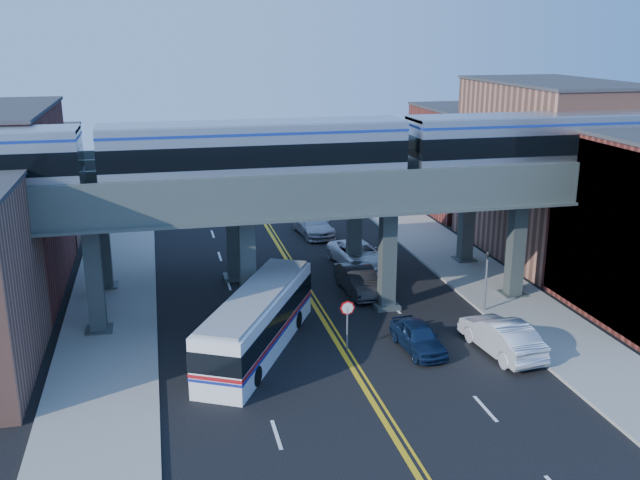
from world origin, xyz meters
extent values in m
plane|color=black|center=(0.00, 0.00, 0.00)|extent=(120.00, 120.00, 0.00)
cube|color=gray|center=(-11.50, 10.00, 0.08)|extent=(5.00, 70.00, 0.16)
cube|color=gray|center=(11.50, 10.00, 0.08)|extent=(5.00, 70.00, 0.16)
cube|color=#9E6551|center=(-18.50, 29.00, 4.00)|extent=(8.00, 10.00, 8.00)
cube|color=#9E6551|center=(18.50, 16.00, 6.00)|extent=(8.00, 14.00, 12.00)
cube|color=brown|center=(18.50, 29.00, 4.50)|extent=(8.00, 10.00, 9.00)
cube|color=teal|center=(14.55, 4.00, 4.75)|extent=(0.10, 9.50, 9.50)
cube|color=#38413F|center=(-12.00, 8.00, 3.00)|extent=(0.85, 0.85, 6.00)
cube|color=#38413F|center=(-4.00, 8.00, 3.00)|extent=(0.85, 0.85, 6.00)
cube|color=#38413F|center=(4.00, 8.00, 3.00)|extent=(0.85, 0.85, 6.00)
cube|color=#38413F|center=(12.00, 8.00, 3.00)|extent=(0.85, 0.85, 6.00)
cube|color=#4E5952|center=(0.00, 8.00, 6.70)|extent=(52.00, 3.60, 1.40)
cube|color=#38413F|center=(-12.00, 15.00, 3.00)|extent=(0.85, 0.85, 6.00)
cube|color=#38413F|center=(-4.00, 15.00, 3.00)|extent=(0.85, 0.85, 6.00)
cube|color=#38413F|center=(4.00, 15.00, 3.00)|extent=(0.85, 0.85, 6.00)
cube|color=#38413F|center=(12.00, 15.00, 3.00)|extent=(0.85, 0.85, 6.00)
cube|color=#4E5952|center=(0.00, 15.00, 6.70)|extent=(52.00, 3.60, 1.40)
cube|color=black|center=(-14.94, 8.00, 7.53)|extent=(2.28, 2.28, 0.26)
cube|color=black|center=(-8.47, 8.00, 7.53)|extent=(2.28, 2.28, 0.26)
cube|color=black|center=(1.63, 8.00, 7.53)|extent=(2.28, 2.28, 0.26)
cube|color=silver|center=(-3.42, 8.00, 9.32)|extent=(15.77, 3.01, 3.32)
cube|color=black|center=(-3.42, 8.00, 9.47)|extent=(15.79, 3.07, 1.14)
cube|color=black|center=(8.10, 8.00, 7.53)|extent=(2.28, 2.28, 0.26)
cube|color=black|center=(18.20, 8.00, 7.53)|extent=(2.28, 2.28, 0.26)
cube|color=silver|center=(13.15, 8.00, 9.32)|extent=(15.77, 3.01, 3.32)
cube|color=black|center=(13.15, 8.00, 9.47)|extent=(15.79, 3.07, 1.14)
cylinder|color=slate|center=(0.30, 3.00, 1.15)|extent=(0.09, 0.09, 2.30)
cylinder|color=red|center=(0.30, 3.00, 2.25)|extent=(0.76, 0.04, 0.76)
cylinder|color=slate|center=(9.20, 6.00, 1.60)|extent=(0.12, 0.12, 3.20)
imported|color=black|center=(9.20, 6.00, 3.65)|extent=(0.15, 0.18, 0.90)
cube|color=white|center=(-4.06, 4.00, 1.46)|extent=(7.34, 11.14, 2.91)
cube|color=black|center=(-4.06, 4.00, 1.83)|extent=(7.41, 11.20, 0.99)
cube|color=#B21419|center=(-4.06, 4.00, 1.17)|extent=(7.40, 11.20, 0.17)
cylinder|color=black|center=(-5.71, 0.79, 0.47)|extent=(2.69, 2.00, 0.94)
cylinder|color=black|center=(-2.61, 6.80, 0.47)|extent=(2.69, 2.00, 0.94)
imported|color=#10203D|center=(3.76, 2.15, 0.72)|extent=(1.98, 4.35, 1.45)
imported|color=#29282A|center=(3.12, 10.70, 0.83)|extent=(1.99, 5.13, 1.66)
imported|color=white|center=(4.53, 15.66, 0.82)|extent=(3.46, 6.21, 1.64)
imported|color=#B7B6BB|center=(3.23, 24.17, 0.82)|extent=(2.82, 5.87, 1.65)
imported|color=silver|center=(7.67, 0.95, 0.89)|extent=(2.45, 5.59, 1.78)
camera|label=1|loc=(-8.46, -28.73, 15.39)|focal=40.00mm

